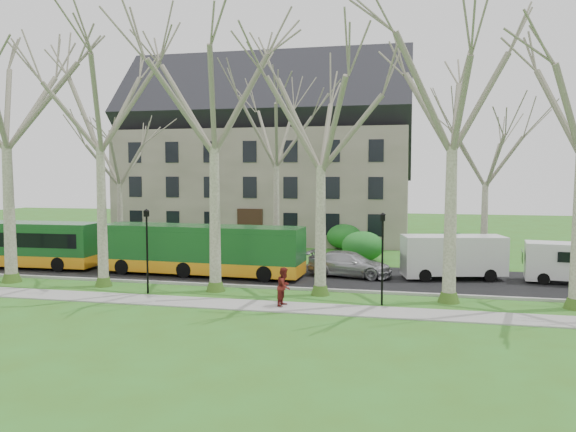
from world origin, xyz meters
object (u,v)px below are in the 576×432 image
Objects in this scene: sedan at (349,264)px; pedestrian_b at (284,286)px; bus_lead at (10,243)px; van_b at (575,264)px; bus_follow at (202,249)px; van_a at (453,257)px.

sedan is 8.34m from pedestrian_b.
bus_lead is 2.35× the size of van_b.
sedan is (8.81, 1.41, -0.81)m from bus_follow.
van_b is at bearing 1.24° from bus_lead.
sedan is 0.98× the size of van_b.
van_a is at bearing -73.82° from sedan.
van_a is 11.85m from pedestrian_b.
bus_lead is 6.79× the size of pedestrian_b.
sedan is at bearing -170.46° from van_b.
bus_follow is at bearing -2.08° from bus_lead.
bus_lead is at bearing -169.57° from van_b.
van_b is at bearing 7.55° from bus_follow.
van_a reaches higher than pedestrian_b.
pedestrian_b is (-2.18, -8.05, 0.16)m from sedan.
bus_lead is 2.41× the size of sedan.
sedan is at bearing 172.76° from van_a.
pedestrian_b is (20.11, -6.76, -0.63)m from bus_lead.
bus_follow is 2.44× the size of sedan.
bus_lead is at bearing 104.47° from sedan.
bus_lead is at bearing 171.41° from van_a.
van_b is 2.88× the size of pedestrian_b.
bus_lead is 13.49m from bus_follow.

